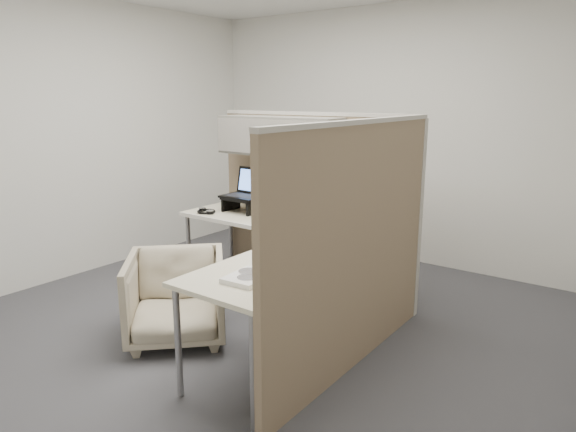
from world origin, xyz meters
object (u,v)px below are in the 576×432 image
Objects in this scene: office_chair at (176,293)px; keyboard at (314,231)px; desk at (281,240)px; monitor_left at (318,188)px.

keyboard reaches higher than office_chair.
keyboard is at bearing 8.93° from office_chair.
desk is 4.10× the size of keyboard.
desk is 4.29× the size of monitor_left.
monitor_left reaches higher than desk.
keyboard is at bearing -79.94° from monitor_left.
office_chair is 1.53× the size of monitor_left.
desk is 0.64m from monitor_left.
desk is 0.26m from keyboard.
keyboard reaches higher than desk.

